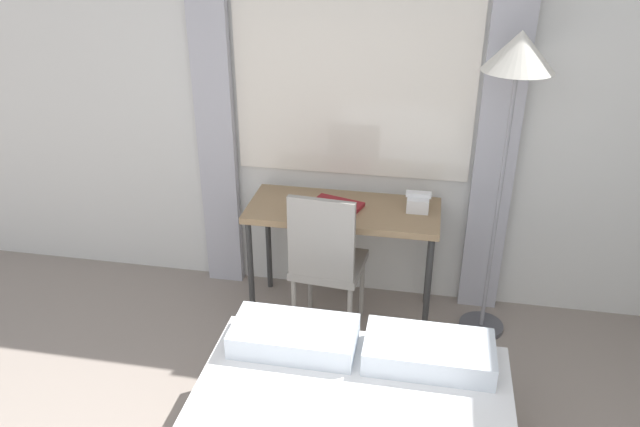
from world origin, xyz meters
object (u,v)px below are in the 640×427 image
object	(u,v)px
desk	(343,218)
standing_lamp	(516,79)
desk_chair	(326,258)
book	(335,206)
telephone	(418,202)

from	to	relation	value
desk	standing_lamp	xyz separation A→B (m)	(0.88, -0.01, 0.89)
desk_chair	book	size ratio (longest dim) A/B	2.78
standing_lamp	telephone	world-z (taller)	standing_lamp
telephone	book	size ratio (longest dim) A/B	0.45
desk	telephone	xyz separation A→B (m)	(0.44, 0.06, 0.12)
desk	desk_chair	bearing A→B (deg)	-104.55
standing_lamp	book	xyz separation A→B (m)	(-0.93, -0.01, -0.81)
standing_lamp	telephone	distance (m)	0.90
desk	desk_chair	distance (m)	0.29
desk	telephone	distance (m)	0.46
standing_lamp	telephone	bearing A→B (deg)	170.70
desk_chair	telephone	distance (m)	0.64
desk	standing_lamp	bearing A→B (deg)	-0.57
desk_chair	standing_lamp	xyz separation A→B (m)	(0.95, 0.23, 1.04)
desk	desk_chair	world-z (taller)	desk_chair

